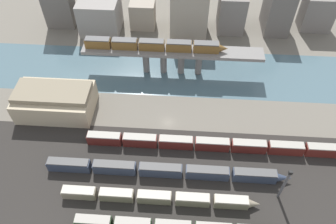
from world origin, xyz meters
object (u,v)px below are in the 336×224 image
object	(u,v)px
warehouse_building	(55,101)
train_yard_far	(166,170)
signal_tower	(284,184)
train_on_bridge	(155,45)
train_yard_mid	(159,197)
train_yard_outer	(234,145)

from	to	relation	value
warehouse_building	train_yard_far	bearing A→B (deg)	-30.54
warehouse_building	signal_tower	distance (m)	77.76
train_on_bridge	train_yard_mid	world-z (taller)	train_on_bridge
train_yard_mid	warehouse_building	distance (m)	50.09
train_yard_mid	signal_tower	size ratio (longest dim) A/B	4.09
train_yard_outer	warehouse_building	xyz separation A→B (m)	(-60.62, 12.96, 2.62)
train_yard_mid	train_yard_far	size ratio (longest dim) A/B	0.77
train_yard_mid	train_yard_outer	size ratio (longest dim) A/B	0.59
train_on_bridge	train_yard_outer	xyz separation A→B (m)	(28.06, -35.69, -10.59)
train_on_bridge	signal_tower	xyz separation A→B (m)	(39.71, -51.37, -5.64)
train_yard_outer	train_yard_mid	bearing A→B (deg)	-139.35
train_yard_far	train_yard_outer	xyz separation A→B (m)	(20.97, 10.43, 0.05)
warehouse_building	train_yard_mid	bearing A→B (deg)	-39.88
train_on_bridge	warehouse_building	distance (m)	40.49
train_on_bridge	signal_tower	bearing A→B (deg)	-52.30
train_yard_mid	train_yard_far	xyz separation A→B (m)	(1.27, 8.67, 0.27)
train_on_bridge	signal_tower	world-z (taller)	train_on_bridge
train_yard_far	signal_tower	distance (m)	33.41
train_yard_mid	train_yard_outer	xyz separation A→B (m)	(22.25, 19.10, 0.32)
train_yard_outer	train_on_bridge	bearing A→B (deg)	128.18
train_yard_outer	signal_tower	world-z (taller)	signal_tower
train_on_bridge	warehouse_building	xyz separation A→B (m)	(-32.55, -22.73, -7.97)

